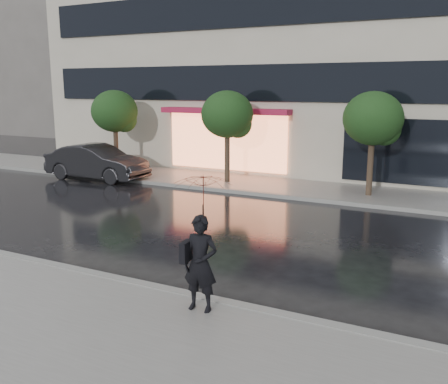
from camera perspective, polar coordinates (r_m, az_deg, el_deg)
The scene contains 11 objects.
ground at distance 11.81m, azimuth -8.72°, elevation -8.72°, with size 120.00×120.00×0.00m, color black.
sidewalk_near at distance 9.57m, azimuth -20.52°, elevation -14.09°, with size 60.00×4.50×0.12m, color slate.
sidewalk_far at distance 20.65m, azimuth 8.13°, elevation 0.44°, with size 60.00×3.50×0.12m, color slate.
curb_near at distance 11.05m, azimuth -11.80°, elevation -9.93°, with size 60.00×0.25×0.14m, color gray.
curb_far at distance 19.03m, azimuth 6.39°, elevation -0.47°, with size 60.00×0.25×0.14m, color gray.
bg_building_left at distance 49.15m, azimuth -18.02°, elevation 13.56°, with size 14.00×10.00×12.00m, color #59544F.
tree_far_west at distance 24.50m, azimuth -12.24°, elevation 8.84°, with size 2.20×2.20×3.99m.
tree_mid_west at distance 21.21m, azimuth 0.56°, elevation 8.66°, with size 2.20×2.20×3.99m.
tree_mid_east at distance 19.29m, azimuth 16.86°, elevation 7.83°, with size 2.20×2.20×3.99m.
parked_car at distance 23.27m, azimuth -14.33°, elevation 3.32°, with size 1.68×4.83×1.59m, color black.
pedestrian_with_umbrella at distance 8.85m, azimuth -2.54°, elevation -3.47°, with size 1.11×1.13×2.54m.
Camera 1 is at (6.56, -8.90, 4.14)m, focal length 40.00 mm.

